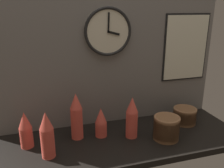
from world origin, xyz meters
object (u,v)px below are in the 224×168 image
cup_stack_far_left (26,130)px  cup_stack_center_right (132,117)px  bowl_stack_right (166,127)px  cup_stack_left (47,135)px  bowl_stack_far_right (185,115)px  cup_stack_center (101,122)px  wall_clock (108,32)px  menu_board (186,48)px  cup_stack_center_left (77,116)px

cup_stack_far_left → cup_stack_center_right: 64.85cm
cup_stack_far_left → bowl_stack_right: size_ratio=1.37×
cup_stack_left → bowl_stack_far_right: bearing=8.3°
cup_stack_center → cup_stack_far_left: 45.83cm
wall_clock → cup_stack_center: bearing=-120.0°
cup_stack_center_right → menu_board: size_ratio=0.56×
cup_stack_center → menu_board: 83.17cm
cup_stack_center → wall_clock: bearing=60.0°
cup_stack_center → cup_stack_center_left: (-15.20, 2.06, 5.45)cm
cup_stack_left → cup_stack_far_left: (-12.02, 13.95, -2.33)cm
cup_stack_center_left → cup_stack_center_right: 34.89cm
wall_clock → menu_board: wall_clock is taller
cup_stack_left → bowl_stack_right: (72.72, -1.50, -5.80)cm
cup_stack_center_right → cup_stack_left: bearing=-172.0°
cup_stack_center_right → bowl_stack_far_right: bearing=8.7°
cup_stack_left → bowl_stack_far_right: cup_stack_left is taller
cup_stack_center → bowl_stack_right: (38.93, -15.04, -1.91)cm
bowl_stack_right → wall_clock: bearing=132.4°
bowl_stack_far_right → cup_stack_center_left: bearing=178.9°
cup_stack_center → bowl_stack_far_right: 62.46cm
cup_stack_left → wall_clock: (43.56, 30.49, 51.49)cm
cup_stack_center_left → cup_stack_center_right: (33.88, -8.19, -1.56)cm
bowl_stack_far_right → menu_board: 49.45cm
bowl_stack_far_right → bowl_stack_right: bearing=-146.4°
bowl_stack_far_right → menu_board: (7.17, 17.31, 45.76)cm
cup_stack_left → cup_stack_center_right: 52.98cm
cup_stack_far_left → wall_clock: 79.12cm
wall_clock → bowl_stack_right: bearing=-47.6°
cup_stack_center → cup_stack_left: cup_stack_left is taller
cup_stack_center_left → cup_stack_far_left: (-30.60, -1.66, -3.89)cm
menu_board → bowl_stack_far_right: bearing=-112.5°
cup_stack_center_right → menu_board: menu_board is taller
cup_stack_center → cup_stack_left: bearing=-158.2°
cup_stack_center → bowl_stack_far_right: size_ratio=1.18×
bowl_stack_right → cup_stack_center: bearing=158.9°
cup_stack_center_right → bowl_stack_right: (20.26, -8.91, -5.80)cm
cup_stack_center_left → menu_board: menu_board is taller
cup_stack_far_left → cup_stack_center_right: bearing=-5.8°
cup_stack_far_left → bowl_stack_far_right: (108.15, 0.12, -5.28)cm
cup_stack_center_left → bowl_stack_far_right: (77.55, -1.54, -9.17)cm
cup_stack_left → cup_stack_center_right: (52.46, 7.42, 0.00)cm
cup_stack_center → cup_stack_center_left: bearing=172.3°
cup_stack_center_left → wall_clock: 57.78cm
cup_stack_far_left → wall_clock: bearing=16.6°
cup_stack_far_left → wall_clock: (55.57, 16.54, 53.83)cm
cup_stack_left → wall_clock: bearing=35.0°
cup_stack_center → bowl_stack_right: 41.78cm
bowl_stack_far_right → cup_stack_left: bearing=-171.7°
bowl_stack_far_right → menu_board: bearing=67.5°
cup_stack_center_left → bowl_stack_right: (54.14, -17.10, -7.35)cm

